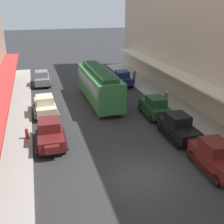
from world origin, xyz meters
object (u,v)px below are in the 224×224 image
Objects in this scene: parked_car_1 at (45,105)px; pedestrian_2 at (166,98)px; parked_car_5 at (155,106)px; pedestrian_0 at (134,76)px; fire_hydrant at (27,133)px; parked_car_6 at (42,78)px; parked_car_2 at (50,133)px; parked_car_3 at (122,78)px; streetcar at (99,84)px; parked_car_0 at (216,156)px; parked_car_7 at (179,127)px.

parked_car_1 is 2.63× the size of pedestrian_2.
pedestrian_0 is (1.86, 10.29, 0.05)m from parked_car_5.
fire_hydrant is at bearing -136.96° from pedestrian_0.
parked_car_5 and parked_car_6 have the same top height.
parked_car_2 and parked_car_6 have the same top height.
parked_car_6 is 11.41m from pedestrian_0.
parked_car_2 is 1.00× the size of parked_car_3.
streetcar is 6.74m from pedestrian_2.
pedestrian_0 and pedestrian_2 have the same top height.
parked_car_0 reaches higher than fire_hydrant.
parked_car_3 is at bearing 46.84° from fire_hydrant.
parked_car_7 is 0.44× the size of streetcar.
parked_car_2 is at bearing -90.48° from parked_car_6.
parked_car_6 is 1.01× the size of parked_car_7.
parked_car_3 is at bearing 88.90° from parked_car_7.
parked_car_6 is at bearing 125.75° from parked_car_5.
pedestrian_0 is (5.78, 5.35, -0.91)m from streetcar.
streetcar is 7.93m from pedestrian_0.
parked_car_5 is 10.45m from pedestrian_0.
fire_hydrant is (-7.10, -6.68, -1.34)m from streetcar.
pedestrian_0 is at bearing 3.42° from parked_car_3.
fire_hydrant is at bearing -108.61° from parked_car_1.
parked_car_2 is 5.23× the size of fire_hydrant.
parked_car_2 and parked_car_3 have the same top height.
parked_car_0 is 1.01× the size of parked_car_7.
parked_car_0 and parked_car_3 have the same top height.
streetcar is (5.33, -7.92, 0.96)m from parked_car_6.
parked_car_5 is (0.03, 8.90, 0.00)m from parked_car_0.
parked_car_1 is 0.45× the size of streetcar.
parked_car_3 is (9.55, 13.11, 0.00)m from parked_car_2.
parked_car_3 is at bearing 36.80° from parked_car_1.
streetcar is 11.74× the size of fire_hydrant.
parked_car_5 is (9.42, -3.02, 0.00)m from parked_car_1.
parked_car_2 is 9.83m from parked_car_5.
parked_car_5 is (-0.16, -10.19, 0.00)m from parked_car_3.
pedestrian_2 is (1.93, 6.01, 0.05)m from parked_car_7.
parked_car_6 is at bearing 117.75° from parked_car_7.
parked_car_3 and parked_car_7 have the same top height.
pedestrian_0 is at bearing 43.04° from fire_hydrant.
pedestrian_2 is at bearing -7.66° from parked_car_1.
parked_car_1 is at bearing 162.24° from parked_car_5.
parked_car_0 is at bearing -100.04° from pedestrian_2.
parked_car_6 reaches higher than pedestrian_2.
parked_car_1 is at bearing 128.25° from parked_car_0.
fire_hydrant is (-1.64, 1.18, -0.38)m from parked_car_2.
fire_hydrant is 0.50× the size of pedestrian_2.
parked_car_5 is 1.01× the size of parked_car_7.
parked_car_5 is 2.36m from pedestrian_2.
parked_car_5 is 15.84m from parked_car_6.
streetcar reaches higher than parked_car_6.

